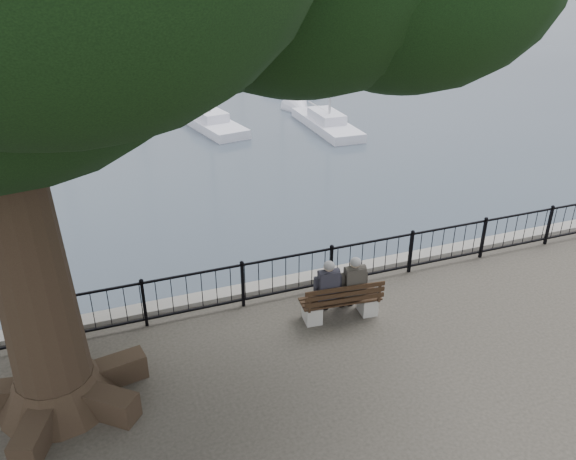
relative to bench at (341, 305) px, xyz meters
name	(u,v)px	position (x,y,z in m)	size (l,w,h in m)	color
harbor	(280,304)	(-0.73, 1.60, -0.80)	(260.00, 260.00, 1.20)	gray
railing	(288,274)	(-0.73, 1.10, 0.26)	(22.06, 0.06, 1.00)	black
bench	(341,305)	(0.00, 0.00, 0.00)	(1.68, 0.65, 0.86)	#9A978B
person_left	(326,291)	(-0.29, 0.12, 0.33)	(0.42, 0.70, 1.37)	black
person_right	(352,287)	(0.25, 0.07, 0.33)	(0.42, 0.70, 1.37)	#292722
lion_monument	(129,20)	(1.27, 48.54, 0.81)	(5.72, 5.72, 8.50)	gray
sailboat_a	(26,139)	(-6.75, 18.10, -1.01)	(2.13, 5.59, 9.78)	white
sailboat_b	(53,112)	(-5.63, 22.51, -0.98)	(2.91, 4.99, 10.27)	white
sailboat_c	(209,120)	(1.52, 18.20, -0.97)	(2.68, 5.99, 11.51)	white
sailboat_d	(280,84)	(7.75, 25.10, -1.01)	(3.52, 5.75, 9.94)	white
sailboat_f	(137,85)	(-0.79, 27.74, -0.97)	(2.71, 6.32, 12.21)	white
sailboat_g	(240,58)	(8.10, 35.55, -0.97)	(3.96, 6.13, 11.68)	white
sailboat_h	(51,65)	(-5.82, 36.65, -0.90)	(2.08, 6.07, 14.47)	white
sailboat_i	(327,121)	(6.81, 15.90, -0.95)	(1.67, 5.64, 12.18)	white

